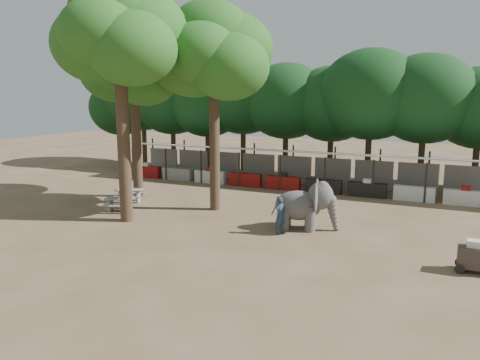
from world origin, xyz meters
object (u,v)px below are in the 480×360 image
at_px(yard_tree_left, 133,64).
at_px(yard_tree_center, 119,35).
at_px(handler, 280,215).
at_px(cart_front, 474,257).
at_px(yard_tree_back, 213,53).
at_px(picnic_table_near, 119,203).
at_px(picnic_table_far, 129,194).
at_px(elephant, 306,205).

height_order(yard_tree_left, yard_tree_center, yard_tree_center).
bearing_deg(handler, cart_front, -80.21).
height_order(yard_tree_back, cart_front, yard_tree_back).
relative_size(picnic_table_near, picnic_table_far, 0.95).
xyz_separation_m(yard_tree_back, picnic_table_far, (-5.34, -0.77, -8.02)).
relative_size(yard_tree_left, picnic_table_far, 5.50).
bearing_deg(yard_tree_back, cart_front, -19.62).
distance_m(handler, cart_front, 8.18).
xyz_separation_m(yard_tree_center, cart_front, (16.06, -0.66, -8.62)).
height_order(yard_tree_back, handler, yard_tree_back).
bearing_deg(handler, yard_tree_left, 90.82).
bearing_deg(picnic_table_near, yard_tree_back, 9.66).
xyz_separation_m(handler, picnic_table_far, (-10.39, 2.29, -0.36)).
bearing_deg(yard_tree_left, handler, -20.21).
bearing_deg(picnic_table_far, yard_tree_back, -13.66).
distance_m(handler, picnic_table_near, 9.52).
relative_size(yard_tree_center, handler, 6.82).
bearing_deg(yard_tree_center, picnic_table_far, 126.00).
xyz_separation_m(yard_tree_left, elephant, (11.89, -2.87, -7.01)).
bearing_deg(elephant, cart_front, -34.28).
bearing_deg(picnic_table_far, picnic_table_near, -88.19).
xyz_separation_m(elephant, cart_front, (7.17, -2.79, -0.60)).
height_order(picnic_table_far, cart_front, cart_front).
bearing_deg(picnic_table_near, yard_tree_center, -62.10).
bearing_deg(yard_tree_left, cart_front, -16.53).
xyz_separation_m(yard_tree_back, elephant, (5.89, -1.87, -7.35)).
relative_size(yard_tree_left, elephant, 3.45).
xyz_separation_m(yard_tree_center, picnic_table_far, (-2.34, 3.23, -8.69)).
distance_m(yard_tree_back, picnic_table_far, 9.67).
relative_size(elephant, picnic_table_near, 1.67).
relative_size(yard_tree_center, picnic_table_near, 6.29).
bearing_deg(yard_tree_left, picnic_table_far, -69.71).
height_order(yard_tree_back, elephant, yard_tree_back).
bearing_deg(picnic_table_near, cart_front, -28.33).
bearing_deg(picnic_table_far, yard_tree_center, -75.90).
xyz_separation_m(yard_tree_center, picnic_table_near, (-1.47, 1.23, -8.71)).
bearing_deg(elephant, yard_tree_back, 149.39).
height_order(picnic_table_near, picnic_table_far, picnic_table_far).
xyz_separation_m(yard_tree_center, yard_tree_back, (3.00, 4.00, -0.67)).
bearing_deg(elephant, picnic_table_near, 171.99).
bearing_deg(cart_front, yard_tree_center, 178.10).
distance_m(elephant, picnic_table_near, 10.42).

